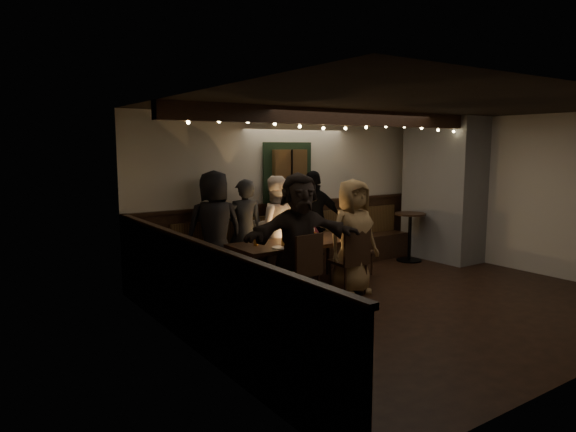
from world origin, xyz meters
TOP-DOWN VIEW (x-y plane):
  - room at (1.07, 1.42)m, footprint 6.02×5.01m
  - dining_table at (-0.77, 1.40)m, footprint 1.94×0.83m
  - chair_near_left at (-1.23, 0.57)m, footprint 0.47×0.47m
  - chair_near_right at (-0.33, 0.64)m, footprint 0.47×0.47m
  - chair_end at (0.41, 1.36)m, footprint 0.50×0.50m
  - high_top at (1.98, 1.68)m, footprint 0.55×0.55m
  - person_a at (-1.72, 2.13)m, footprint 0.94×0.71m
  - person_b at (-1.22, 2.11)m, footprint 0.67×0.55m
  - person_c at (-0.73, 2.04)m, footprint 0.96×0.86m
  - person_d at (-0.33, 2.07)m, footprint 1.12×0.92m
  - person_e at (0.13, 2.13)m, footprint 1.06×0.67m
  - person_f at (-1.17, 0.74)m, footprint 1.70×0.87m
  - person_g at (-0.27, 0.71)m, footprint 0.82×0.56m

SIDE VIEW (x-z plane):
  - chair_end at x=0.41m, z-range 0.05..0.90m
  - chair_near_left at x=-1.23m, z-range 0.06..1.04m
  - chair_near_right at x=-0.33m, z-range 0.06..1.05m
  - high_top at x=1.98m, z-range 0.12..1.00m
  - dining_table at x=-0.77m, z-range 0.21..1.05m
  - person_d at x=-0.33m, z-range 0.00..1.51m
  - person_b at x=-1.22m, z-range 0.00..1.59m
  - person_c at x=-0.73m, z-range 0.00..1.63m
  - person_g at x=-0.27m, z-range 0.00..1.63m
  - person_e at x=0.13m, z-range 0.00..1.68m
  - person_a at x=-1.72m, z-range 0.00..1.74m
  - person_f at x=-1.17m, z-range 0.00..1.75m
  - room at x=1.07m, z-range -0.24..2.38m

